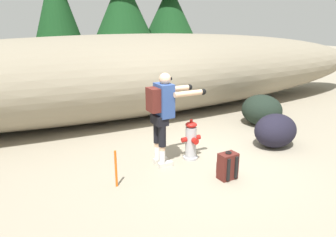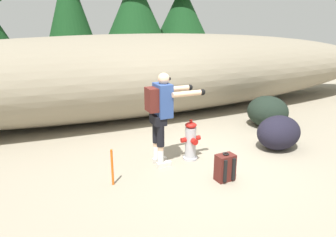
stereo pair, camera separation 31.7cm
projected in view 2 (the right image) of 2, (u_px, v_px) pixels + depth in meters
name	position (u px, v px, depth m)	size (l,w,h in m)	color
ground_plane	(202.00, 163.00, 5.79)	(56.00, 56.00, 0.04)	gray
dirt_embankment	(138.00, 75.00, 8.53)	(17.47, 3.20, 2.17)	gray
fire_hydrant	(191.00, 141.00, 5.82)	(0.38, 0.33, 0.77)	#B2B2B7
utility_worker	(162.00, 108.00, 5.39)	(0.98, 0.55, 1.66)	beige
spare_backpack	(225.00, 168.00, 5.08)	(0.31, 0.30, 0.47)	#511E19
boulder_large	(268.00, 111.00, 7.66)	(0.92, 0.99, 0.76)	black
boulder_mid	(279.00, 133.00, 6.31)	(0.93, 0.75, 0.68)	black
pine_tree_right	(182.00, 2.00, 15.01)	(2.63, 2.63, 5.91)	#47331E
survey_stake	(112.00, 167.00, 4.90)	(0.04, 0.04, 0.60)	#E55914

